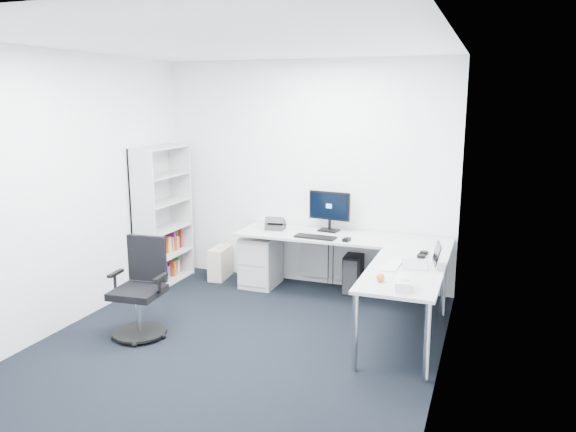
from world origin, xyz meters
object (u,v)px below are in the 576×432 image
(l_desk, at_px, (333,274))
(laptop, at_px, (415,253))
(monitor, at_px, (329,211))
(bookshelf, at_px, (163,216))
(task_chair, at_px, (137,289))

(l_desk, bearing_deg, laptop, -30.83)
(monitor, height_order, laptop, monitor)
(bookshelf, xyz_separation_m, task_chair, (0.66, -1.50, -0.37))
(monitor, distance_m, laptop, 1.56)
(bookshelf, bearing_deg, l_desk, -1.32)
(task_chair, xyz_separation_m, laptop, (2.46, 0.89, 0.36))
(laptop, bearing_deg, task_chair, -171.22)
(bookshelf, height_order, task_chair, bookshelf)
(monitor, bearing_deg, bookshelf, -160.07)
(laptop, bearing_deg, bookshelf, 157.75)
(task_chair, relative_size, monitor, 1.87)
(l_desk, distance_m, laptop, 1.19)
(l_desk, relative_size, laptop, 7.15)
(bookshelf, relative_size, task_chair, 1.78)
(monitor, bearing_deg, l_desk, -61.31)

